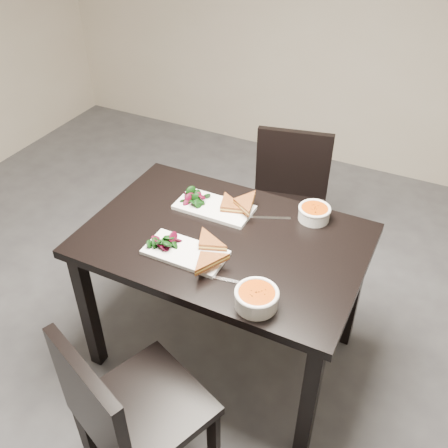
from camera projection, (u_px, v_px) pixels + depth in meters
name	position (u px, v px, depth m)	size (l,w,h in m)	color
ground	(191.00, 404.00, 2.36)	(5.00, 5.00, 0.00)	#47474C
table	(224.00, 254.00, 2.22)	(1.20, 0.80, 0.75)	black
chair_near	(126.00, 411.00, 1.80)	(0.55, 0.55, 0.85)	black
chair_far	(288.00, 198.00, 2.87)	(0.50, 0.50, 0.85)	black
plate_near	(185.00, 253.00, 2.07)	(0.34, 0.17, 0.02)	white
sandwich_near	(201.00, 248.00, 2.03)	(0.17, 0.13, 0.06)	#AB5924
salad_near	(164.00, 240.00, 2.08)	(0.11, 0.10, 0.05)	black
soup_bowl_near	(257.00, 297.00, 1.82)	(0.16, 0.16, 0.07)	white
cutlery_near	(236.00, 282.00, 1.94)	(0.18, 0.02, 0.00)	silver
plate_far	(214.00, 207.00, 2.32)	(0.36, 0.18, 0.02)	white
sandwich_far	(225.00, 206.00, 2.26)	(0.18, 0.13, 0.06)	#AB5924
salad_far	(195.00, 196.00, 2.33)	(0.11, 0.10, 0.05)	black
soup_bowl_far	(314.00, 212.00, 2.24)	(0.15, 0.15, 0.07)	white
cutlery_far	(271.00, 218.00, 2.27)	(0.18, 0.02, 0.00)	silver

